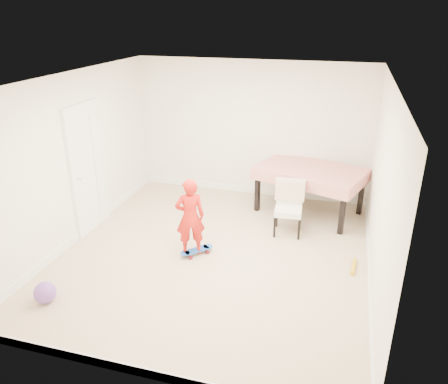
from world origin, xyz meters
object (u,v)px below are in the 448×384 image
(dining_table, at_px, (309,191))
(balloon, at_px, (45,293))
(skateboard, at_px, (197,252))
(child, at_px, (190,219))
(dining_chair, at_px, (288,208))

(dining_table, bearing_deg, balloon, -110.28)
(skateboard, relative_size, balloon, 1.91)
(skateboard, height_order, child, child)
(child, bearing_deg, dining_chair, -166.28)
(dining_chair, bearing_deg, dining_table, 70.78)
(dining_chair, relative_size, child, 0.74)
(skateboard, distance_m, balloon, 2.18)
(child, bearing_deg, balloon, 23.02)
(dining_table, relative_size, child, 1.51)
(dining_chair, distance_m, balloon, 3.80)
(child, xyz_separation_m, balloon, (-1.38, -1.60, -0.45))
(child, bearing_deg, skateboard, 172.77)
(dining_chair, xyz_separation_m, skateboard, (-1.22, -1.06, -0.40))
(dining_table, xyz_separation_m, skateboard, (-1.46, -1.96, -0.38))
(dining_table, bearing_deg, skateboard, -107.88)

